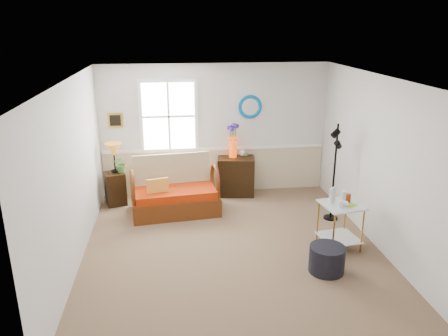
{
  "coord_description": "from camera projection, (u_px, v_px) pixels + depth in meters",
  "views": [
    {
      "loc": [
        -0.86,
        -5.93,
        3.33
      ],
      "look_at": [
        -0.07,
        0.41,
        1.19
      ],
      "focal_mm": 35.0,
      "sensor_mm": 36.0,
      "label": 1
    }
  ],
  "objects": [
    {
      "name": "ceiling",
      "position": [
        233.0,
        79.0,
        5.92
      ],
      "size": [
        4.5,
        5.0,
        0.01
      ],
      "primitive_type": "cube",
      "color": "white",
      "rests_on": "walls"
    },
    {
      "name": "flower_vase",
      "position": [
        233.0,
        141.0,
        8.61
      ],
      "size": [
        0.23,
        0.23,
        0.67
      ],
      "primitive_type": null,
      "rotation": [
        0.0,
        0.0,
        0.2
      ],
      "color": "#DC3C07",
      "rests_on": "cabinet"
    },
    {
      "name": "ottoman",
      "position": [
        327.0,
        259.0,
        6.09
      ],
      "size": [
        0.62,
        0.62,
        0.38
      ],
      "primitive_type": "cylinder",
      "rotation": [
        0.0,
        0.0,
        -0.29
      ],
      "color": "black",
      "rests_on": "floor"
    },
    {
      "name": "window",
      "position": [
        169.0,
        116.0,
        8.45
      ],
      "size": [
        1.14,
        0.06,
        1.44
      ],
      "primitive_type": null,
      "color": "white",
      "rests_on": "walls"
    },
    {
      "name": "tabletop_items",
      "position": [
        342.0,
        196.0,
        6.59
      ],
      "size": [
        0.54,
        0.54,
        0.24
      ],
      "primitive_type": null,
      "rotation": [
        0.0,
        0.0,
        0.55
      ],
      "color": "silver",
      "rests_on": "side_table"
    },
    {
      "name": "throw_pillow",
      "position": [
        158.0,
        189.0,
        7.74
      ],
      "size": [
        0.39,
        0.18,
        0.38
      ],
      "primitive_type": null,
      "rotation": [
        0.0,
        0.0,
        0.24
      ],
      "color": "orange",
      "rests_on": "loveseat"
    },
    {
      "name": "mirror",
      "position": [
        250.0,
        107.0,
        8.6
      ],
      "size": [
        0.47,
        0.07,
        0.47
      ],
      "primitive_type": "torus",
      "rotation": [
        1.57,
        0.0,
        0.0
      ],
      "color": "#0382CA",
      "rests_on": "walls"
    },
    {
      "name": "table_lamp",
      "position": [
        114.0,
        158.0,
        8.16
      ],
      "size": [
        0.44,
        0.44,
        0.57
      ],
      "primitive_type": null,
      "rotation": [
        0.0,
        0.0,
        0.61
      ],
      "color": "#B26C20",
      "rests_on": "lamp_stand"
    },
    {
      "name": "cabinet",
      "position": [
        236.0,
        176.0,
        8.79
      ],
      "size": [
        0.79,
        0.57,
        0.78
      ],
      "primitive_type": null,
      "rotation": [
        0.0,
        0.0,
        -0.15
      ],
      "color": "black",
      "rests_on": "floor"
    },
    {
      "name": "wainscot",
      "position": [
        215.0,
        170.0,
        8.93
      ],
      "size": [
        4.46,
        0.02,
        0.9
      ],
      "primitive_type": "cube",
      "color": "#C8B692",
      "rests_on": "walls"
    },
    {
      "name": "floor_lamp",
      "position": [
        334.0,
        173.0,
        7.53
      ],
      "size": [
        0.32,
        0.32,
        1.73
      ],
      "primitive_type": null,
      "rotation": [
        0.0,
        0.0,
        0.38
      ],
      "color": "black",
      "rests_on": "floor"
    },
    {
      "name": "lamp_stand",
      "position": [
        115.0,
        189.0,
        8.33
      ],
      "size": [
        0.45,
        0.45,
        0.63
      ],
      "primitive_type": null,
      "rotation": [
        0.0,
        0.0,
        0.3
      ],
      "color": "black",
      "rests_on": "floor"
    },
    {
      "name": "side_table",
      "position": [
        340.0,
        226.0,
        6.69
      ],
      "size": [
        0.65,
        0.65,
        0.72
      ],
      "primitive_type": null,
      "rotation": [
        0.0,
        0.0,
        0.15
      ],
      "color": "olive",
      "rests_on": "floor"
    },
    {
      "name": "floor",
      "position": [
        232.0,
        249.0,
        6.74
      ],
      "size": [
        4.5,
        5.0,
        0.01
      ],
      "primitive_type": "cube",
      "color": "brown",
      "rests_on": "ground"
    },
    {
      "name": "loveseat",
      "position": [
        175.0,
        186.0,
        7.91
      ],
      "size": [
        1.64,
        1.05,
        1.02
      ],
      "primitive_type": null,
      "rotation": [
        0.0,
        0.0,
        0.11
      ],
      "color": "#5D2A14",
      "rests_on": "floor"
    },
    {
      "name": "picture",
      "position": [
        115.0,
        120.0,
        8.36
      ],
      "size": [
        0.28,
        0.03,
        0.28
      ],
      "primitive_type": "cube",
      "color": "#B98E22",
      "rests_on": "walls"
    },
    {
      "name": "chair_rail",
      "position": [
        215.0,
        149.0,
        8.77
      ],
      "size": [
        4.46,
        0.04,
        0.06
      ],
      "primitive_type": "cube",
      "color": "white",
      "rests_on": "walls"
    },
    {
      "name": "walls",
      "position": [
        233.0,
        170.0,
        6.33
      ],
      "size": [
        4.51,
        5.01,
        2.6
      ],
      "color": "silver",
      "rests_on": "floor"
    },
    {
      "name": "potted_plant",
      "position": [
        121.0,
        165.0,
        8.24
      ],
      "size": [
        0.36,
        0.39,
        0.26
      ],
      "primitive_type": "imported",
      "rotation": [
        0.0,
        0.0,
        0.18
      ],
      "color": "#447936",
      "rests_on": "lamp_stand"
    }
  ]
}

